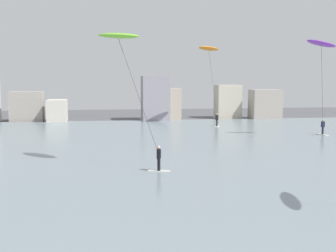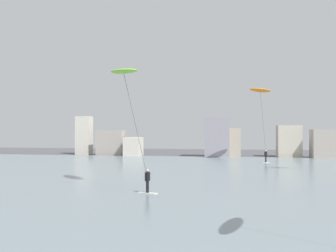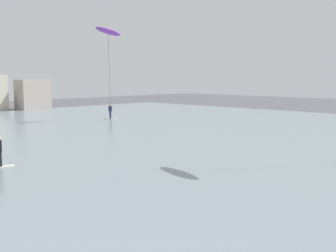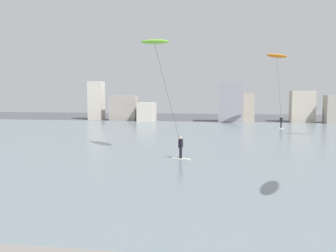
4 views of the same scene
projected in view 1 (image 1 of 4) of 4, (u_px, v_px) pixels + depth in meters
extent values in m
cube|color=gray|center=(162.00, 150.00, 36.01)|extent=(84.00, 52.00, 0.10)
cube|color=#A89E93|center=(27.00, 106.00, 60.73)|extent=(4.53, 2.51, 4.22)
cube|color=beige|center=(57.00, 111.00, 60.27)|extent=(2.63, 3.70, 3.10)
cube|color=gray|center=(155.00, 98.00, 61.93)|extent=(3.84, 3.81, 6.38)
cube|color=#B7A893|center=(170.00, 104.00, 62.46)|extent=(2.87, 2.29, 4.62)
cube|color=beige|center=(228.00, 102.00, 65.51)|extent=(3.65, 2.92, 5.07)
cube|color=#A89E93|center=(265.00, 104.00, 64.29)|extent=(4.38, 2.90, 4.41)
cube|color=silver|center=(217.00, 126.00, 53.37)|extent=(1.03, 1.45, 0.06)
cylinder|color=black|center=(217.00, 123.00, 53.32)|extent=(0.20, 0.20, 0.78)
cube|color=black|center=(217.00, 117.00, 53.25)|extent=(0.40, 0.35, 0.60)
sphere|color=beige|center=(217.00, 114.00, 53.20)|extent=(0.20, 0.20, 0.20)
cylinder|color=#333333|center=(213.00, 83.00, 54.19)|extent=(0.43, 2.93, 8.51)
ellipsoid|color=orange|center=(209.00, 48.00, 55.11)|extent=(3.32, 2.31, 0.86)
cube|color=silver|center=(159.00, 171.00, 27.51)|extent=(1.47, 0.87, 0.06)
cylinder|color=black|center=(159.00, 165.00, 27.46)|extent=(0.20, 0.20, 0.78)
cube|color=black|center=(159.00, 154.00, 27.39)|extent=(0.32, 0.39, 0.60)
sphere|color=beige|center=(159.00, 147.00, 27.34)|extent=(0.20, 0.20, 0.20)
cylinder|color=#333333|center=(138.00, 95.00, 28.06)|extent=(2.42, 2.58, 7.51)
ellipsoid|color=#7AD133|center=(118.00, 36.00, 28.71)|extent=(3.34, 3.39, 0.65)
cube|color=silver|center=(323.00, 135.00, 45.38)|extent=(0.73, 1.46, 0.06)
cylinder|color=#191E33|center=(323.00, 131.00, 45.34)|extent=(0.20, 0.20, 0.78)
cube|color=#191E33|center=(323.00, 124.00, 45.26)|extent=(0.38, 0.29, 0.60)
sphere|color=tan|center=(323.00, 120.00, 45.22)|extent=(0.20, 0.20, 0.20)
cylinder|color=#333333|center=(322.00, 86.00, 43.93)|extent=(1.41, 1.64, 8.12)
ellipsoid|color=purple|center=(321.00, 43.00, 42.58)|extent=(3.03, 1.24, 1.20)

